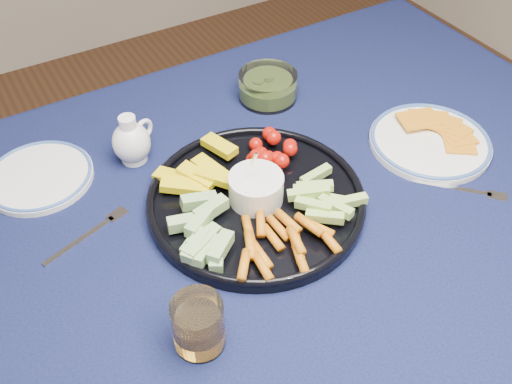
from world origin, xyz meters
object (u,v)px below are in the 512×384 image
creamer_pitcher (132,141)px  pickle_bowl (268,87)px  side_plate_extra (39,176)px  dining_table (231,271)px  cheese_plate (430,140)px  crudite_platter (255,197)px  juice_tumbler (199,327)px

creamer_pitcher → pickle_bowl: (0.33, 0.04, -0.02)m
side_plate_extra → dining_table: bearing=-52.6°
cheese_plate → side_plate_extra: (-0.69, 0.29, -0.00)m
crudite_platter → creamer_pitcher: 0.27m
dining_table → juice_tumbler: bearing=-131.0°
cheese_plate → juice_tumbler: bearing=-164.6°
crudite_platter → dining_table: bearing=-149.8°
cheese_plate → side_plate_extra: 0.75m
pickle_bowl → cheese_plate: 0.36m
crudite_platter → cheese_plate: size_ratio=1.62×
dining_table → juice_tumbler: 0.23m
pickle_bowl → cheese_plate: (0.19, -0.30, -0.01)m
cheese_plate → juice_tumbler: (-0.59, -0.16, 0.03)m
pickle_bowl → creamer_pitcher: bearing=-172.6°
dining_table → crudite_platter: size_ratio=4.33×
cheese_plate → side_plate_extra: size_ratio=1.21×
juice_tumbler → cheese_plate: bearing=15.4°
cheese_plate → side_plate_extra: bearing=157.1°
cheese_plate → juice_tumbler: size_ratio=2.71×
dining_table → juice_tumbler: size_ratio=19.02×
dining_table → crudite_platter: 0.14m
side_plate_extra → cheese_plate: bearing=-22.9°
dining_table → pickle_bowl: (0.27, 0.31, 0.11)m
dining_table → side_plate_extra: bearing=127.4°
juice_tumbler → pickle_bowl: bearing=49.5°
dining_table → cheese_plate: 0.47m
creamer_pitcher → juice_tumbler: (-0.07, -0.42, -0.01)m
dining_table → juice_tumbler: (-0.13, -0.15, 0.13)m
pickle_bowl → juice_tumbler: juice_tumbler is taller
dining_table → creamer_pitcher: (-0.06, 0.27, 0.13)m
crudite_platter → cheese_plate: 0.39m
dining_table → side_plate_extra: size_ratio=8.48×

